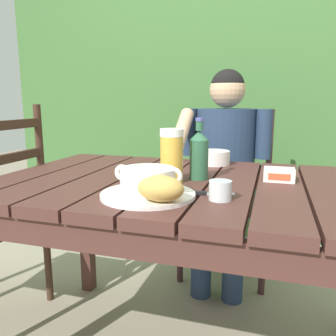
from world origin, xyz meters
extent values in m
cube|color=#492923|center=(-0.63, 0.00, 0.75)|extent=(0.15, 0.88, 0.04)
cube|color=#492923|center=(-0.47, 0.00, 0.75)|extent=(0.15, 0.88, 0.04)
cube|color=#492923|center=(-0.32, 0.00, 0.75)|extent=(0.15, 0.88, 0.04)
cube|color=#492923|center=(-0.16, 0.00, 0.75)|extent=(0.15, 0.88, 0.04)
cube|color=#492923|center=(0.00, 0.00, 0.75)|extent=(0.15, 0.88, 0.04)
cube|color=#492923|center=(0.16, 0.00, 0.75)|extent=(0.15, 0.88, 0.04)
cube|color=#492923|center=(0.32, 0.00, 0.75)|extent=(0.15, 0.88, 0.04)
cube|color=#492923|center=(0.47, 0.00, 0.75)|extent=(0.15, 0.88, 0.04)
cube|color=#492923|center=(0.00, -0.41, 0.69)|extent=(1.37, 0.03, 0.08)
cube|color=#492923|center=(0.00, 0.41, 0.69)|extent=(1.37, 0.03, 0.08)
cube|color=#492923|center=(-0.67, 0.40, 0.36)|extent=(0.06, 0.06, 0.73)
cube|color=#3E6A34|center=(0.00, 1.73, 0.99)|extent=(3.75, 0.60, 1.99)
cylinder|color=#4C3823|center=(-0.55, 1.88, 1.12)|extent=(0.10, 0.10, 2.24)
cylinder|color=#4C3823|center=(-0.56, 1.88, 0.83)|extent=(0.10, 0.10, 1.66)
cylinder|color=#3F2628|center=(0.27, 0.63, 0.22)|extent=(0.04, 0.04, 0.44)
cylinder|color=#3F2628|center=(-0.20, 0.63, 0.22)|extent=(0.04, 0.04, 0.44)
cylinder|color=#3F2628|center=(0.27, 1.01, 0.22)|extent=(0.04, 0.04, 0.44)
cylinder|color=#3F2628|center=(-0.20, 1.01, 0.22)|extent=(0.04, 0.04, 0.44)
cube|color=#3F2628|center=(0.04, 0.82, 0.45)|extent=(0.50, 0.42, 0.02)
cylinder|color=#3F2628|center=(0.27, 1.01, 0.72)|extent=(0.04, 0.04, 0.56)
cylinder|color=#3F2628|center=(-0.20, 1.01, 0.72)|extent=(0.04, 0.04, 0.56)
cube|color=#3F2628|center=(0.04, 1.01, 0.63)|extent=(0.46, 0.02, 0.04)
cube|color=#3F2628|center=(0.04, 1.01, 0.77)|extent=(0.46, 0.02, 0.04)
cube|color=#3F2628|center=(0.04, 1.01, 0.91)|extent=(0.46, 0.02, 0.04)
cylinder|color=navy|center=(0.12, 0.52, 0.23)|extent=(0.11, 0.11, 0.45)
cylinder|color=navy|center=(0.12, 0.62, 0.51)|extent=(0.13, 0.40, 0.13)
cylinder|color=navy|center=(-0.05, 0.52, 0.23)|extent=(0.11, 0.11, 0.45)
cylinder|color=navy|center=(-0.05, 0.62, 0.51)|extent=(0.13, 0.40, 0.13)
cylinder|color=navy|center=(0.04, 0.72, 0.76)|extent=(0.32, 0.32, 0.49)
sphere|color=tan|center=(0.04, 0.72, 1.10)|extent=(0.19, 0.19, 0.19)
sphere|color=black|center=(0.04, 0.72, 1.12)|extent=(0.18, 0.18, 0.18)
cylinder|color=navy|center=(0.24, 0.70, 0.87)|extent=(0.08, 0.08, 0.26)
cylinder|color=navy|center=(-0.16, 0.70, 0.87)|extent=(0.08, 0.08, 0.26)
cylinder|color=tan|center=(-0.16, 0.54, 0.90)|extent=(0.07, 0.25, 0.21)
cylinder|color=#3D271C|center=(-0.81, 0.24, 0.23)|extent=(0.04, 0.04, 0.46)
cylinder|color=#3D271C|center=(-0.81, 0.24, 0.74)|extent=(0.04, 0.04, 0.57)
cube|color=#3D271C|center=(-0.81, 0.03, 0.66)|extent=(0.02, 0.42, 0.04)
cube|color=#3D271C|center=(-0.81, 0.03, 0.80)|extent=(0.02, 0.42, 0.04)
cube|color=#3D271C|center=(-0.81, 0.03, 0.94)|extent=(0.02, 0.42, 0.04)
cylinder|color=white|center=(-0.06, -0.24, 0.77)|extent=(0.28, 0.28, 0.01)
cylinder|color=white|center=(-0.06, -0.24, 0.81)|extent=(0.16, 0.16, 0.07)
cylinder|color=#B14F1A|center=(-0.06, -0.24, 0.83)|extent=(0.14, 0.14, 0.01)
torus|color=white|center=(-0.15, -0.24, 0.83)|extent=(0.05, 0.01, 0.05)
torus|color=white|center=(0.02, -0.24, 0.83)|extent=(0.05, 0.01, 0.05)
ellipsoid|color=tan|center=(0.00, -0.32, 0.81)|extent=(0.13, 0.10, 0.07)
cylinder|color=gold|center=(-0.05, -0.04, 0.85)|extent=(0.08, 0.08, 0.16)
cylinder|color=white|center=(-0.05, -0.04, 0.94)|extent=(0.08, 0.08, 0.03)
cylinder|color=#2D5F41|center=(0.03, 0.03, 0.84)|extent=(0.07, 0.07, 0.14)
cone|color=#2D5F41|center=(0.03, 0.03, 0.93)|extent=(0.07, 0.07, 0.03)
cylinder|color=#2D5F41|center=(0.03, 0.03, 0.96)|extent=(0.03, 0.03, 0.03)
cylinder|color=#52509F|center=(0.03, 0.03, 0.98)|extent=(0.03, 0.03, 0.01)
cylinder|color=silver|center=(0.15, -0.22, 0.79)|extent=(0.07, 0.07, 0.06)
cube|color=white|center=(0.31, 0.09, 0.79)|extent=(0.11, 0.08, 0.04)
cube|color=#E45632|center=(0.31, 0.05, 0.79)|extent=(0.07, 0.00, 0.02)
cube|color=silver|center=(0.13, -0.17, 0.77)|extent=(0.11, 0.04, 0.00)
cube|color=black|center=(0.07, -0.18, 0.77)|extent=(0.06, 0.03, 0.01)
cylinder|color=white|center=(0.04, 0.34, 0.80)|extent=(0.14, 0.14, 0.06)
camera|label=1|loc=(0.28, -1.18, 1.05)|focal=36.80mm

